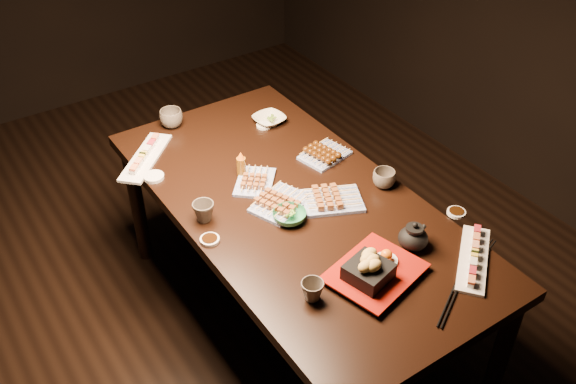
% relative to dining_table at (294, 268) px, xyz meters
% --- Properties ---
extents(ground, '(5.00, 5.00, 0.00)m').
position_rel_dining_table_xyz_m(ground, '(-0.28, 0.16, -0.38)').
color(ground, black).
rests_on(ground, ground).
extents(dining_table, '(1.25, 1.95, 0.75)m').
position_rel_dining_table_xyz_m(dining_table, '(0.00, 0.00, 0.00)').
color(dining_table, black).
rests_on(dining_table, ground).
extents(sushi_platter_near, '(0.34, 0.30, 0.04)m').
position_rel_dining_table_xyz_m(sushi_platter_near, '(0.35, -0.65, 0.40)').
color(sushi_platter_near, white).
rests_on(sushi_platter_near, dining_table).
extents(sushi_platter_far, '(0.35, 0.35, 0.05)m').
position_rel_dining_table_xyz_m(sushi_platter_far, '(-0.38, 0.63, 0.40)').
color(sushi_platter_far, white).
rests_on(sushi_platter_far, dining_table).
extents(yakitori_plate_center, '(0.27, 0.24, 0.06)m').
position_rel_dining_table_xyz_m(yakitori_plate_center, '(-0.06, 0.01, 0.40)').
color(yakitori_plate_center, '#828EB6').
rests_on(yakitori_plate_center, dining_table).
extents(yakitori_plate_right, '(0.29, 0.26, 0.06)m').
position_rel_dining_table_xyz_m(yakitori_plate_right, '(0.13, -0.09, 0.41)').
color(yakitori_plate_right, '#828EB6').
rests_on(yakitori_plate_right, dining_table).
extents(yakitori_plate_left, '(0.25, 0.26, 0.05)m').
position_rel_dining_table_xyz_m(yakitori_plate_left, '(-0.07, 0.20, 0.40)').
color(yakitori_plate_left, '#828EB6').
rests_on(yakitori_plate_left, dining_table).
extents(tsukune_plate, '(0.24, 0.19, 0.05)m').
position_rel_dining_table_xyz_m(tsukune_plate, '(0.30, 0.20, 0.40)').
color(tsukune_plate, '#828EB6').
rests_on(tsukune_plate, dining_table).
extents(edamame_bowl_green, '(0.17, 0.17, 0.04)m').
position_rel_dining_table_xyz_m(edamame_bowl_green, '(-0.08, -0.08, 0.40)').
color(edamame_bowl_green, '#2A804E').
rests_on(edamame_bowl_green, dining_table).
extents(edamame_bowl_cream, '(0.16, 0.16, 0.04)m').
position_rel_dining_table_xyz_m(edamame_bowl_cream, '(0.25, 0.58, 0.39)').
color(edamame_bowl_cream, beige).
rests_on(edamame_bowl_cream, dining_table).
extents(tempura_tray, '(0.38, 0.33, 0.12)m').
position_rel_dining_table_xyz_m(tempura_tray, '(-0.00, -0.51, 0.43)').
color(tempura_tray, black).
rests_on(tempura_tray, dining_table).
extents(teacup_near_left, '(0.11, 0.11, 0.08)m').
position_rel_dining_table_xyz_m(teacup_near_left, '(-0.25, -0.47, 0.41)').
color(teacup_near_left, '#4C443A').
rests_on(teacup_near_left, dining_table).
extents(teacup_mid_right, '(0.11, 0.11, 0.08)m').
position_rel_dining_table_xyz_m(teacup_mid_right, '(0.37, -0.12, 0.41)').
color(teacup_mid_right, '#4C443A').
rests_on(teacup_mid_right, dining_table).
extents(teacup_far_left, '(0.09, 0.09, 0.08)m').
position_rel_dining_table_xyz_m(teacup_far_left, '(-0.36, 0.11, 0.42)').
color(teacup_far_left, '#4C443A').
rests_on(teacup_far_left, dining_table).
extents(teacup_far_right, '(0.11, 0.11, 0.09)m').
position_rel_dining_table_xyz_m(teacup_far_right, '(-0.16, 0.81, 0.42)').
color(teacup_far_right, '#4C443A').
rests_on(teacup_far_right, dining_table).
extents(teapot, '(0.16, 0.16, 0.11)m').
position_rel_dining_table_xyz_m(teapot, '(0.21, -0.47, 0.43)').
color(teapot, black).
rests_on(teapot, dining_table).
extents(condiment_bottle, '(0.05, 0.05, 0.12)m').
position_rel_dining_table_xyz_m(condiment_bottle, '(-0.09, 0.28, 0.44)').
color(condiment_bottle, brown).
rests_on(condiment_bottle, dining_table).
extents(sauce_dish_west, '(0.10, 0.10, 0.01)m').
position_rel_dining_table_xyz_m(sauce_dish_west, '(-0.40, -0.02, 0.38)').
color(sauce_dish_west, white).
rests_on(sauce_dish_west, dining_table).
extents(sauce_dish_east, '(0.07, 0.07, 0.01)m').
position_rel_dining_table_xyz_m(sauce_dish_east, '(0.20, 0.56, 0.38)').
color(sauce_dish_east, white).
rests_on(sauce_dish_east, dining_table).
extents(sauce_dish_se, '(0.09, 0.09, 0.01)m').
position_rel_dining_table_xyz_m(sauce_dish_se, '(0.49, -0.42, 0.38)').
color(sauce_dish_se, white).
rests_on(sauce_dish_se, dining_table).
extents(sauce_dish_nw, '(0.10, 0.10, 0.02)m').
position_rel_dining_table_xyz_m(sauce_dish_nw, '(-0.41, 0.47, 0.38)').
color(sauce_dish_nw, white).
rests_on(sauce_dish_nw, dining_table).
extents(chopsticks_near, '(0.23, 0.14, 0.01)m').
position_rel_dining_table_xyz_m(chopsticks_near, '(0.12, -0.75, 0.38)').
color(chopsticks_near, black).
rests_on(chopsticks_near, dining_table).
extents(chopsticks_se, '(0.22, 0.09, 0.01)m').
position_rel_dining_table_xyz_m(chopsticks_se, '(0.39, -0.65, 0.38)').
color(chopsticks_se, black).
rests_on(chopsticks_se, dining_table).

